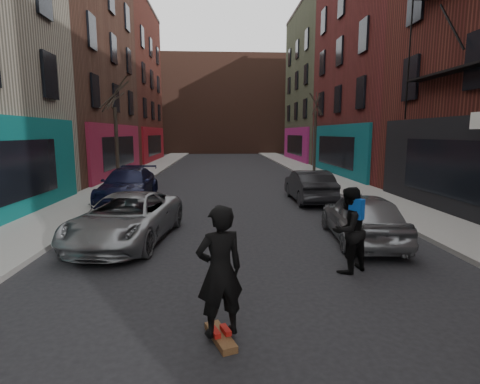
{
  "coord_description": "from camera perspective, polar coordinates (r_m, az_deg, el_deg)",
  "views": [
    {
      "loc": [
        -0.68,
        -2.7,
        2.93
      ],
      "look_at": [
        -0.21,
        5.73,
        1.6
      ],
      "focal_mm": 28.0,
      "sensor_mm": 36.0,
      "label": 1
    }
  ],
  "objects": [
    {
      "name": "sidewalk_right",
      "position": [
        33.55,
        8.75,
        3.96
      ],
      "size": [
        2.5,
        84.0,
        0.13
      ],
      "primitive_type": "cube",
      "color": "gray",
      "rests_on": "ground"
    },
    {
      "name": "building_far",
      "position": [
        58.84,
        -2.61,
        12.92
      ],
      "size": [
        40.0,
        10.0,
        14.0
      ],
      "primitive_type": "cube",
      "color": "#47281E",
      "rests_on": "ground"
    },
    {
      "name": "skateboard",
      "position": [
        5.74,
        -3.0,
        -21.19
      ],
      "size": [
        0.48,
        0.83,
        0.1
      ],
      "primitive_type": "cube",
      "rotation": [
        0.0,
        0.0,
        0.35
      ],
      "color": "brown",
      "rests_on": "ground"
    },
    {
      "name": "tree_right_far",
      "position": [
        27.58,
        11.42,
        10.04
      ],
      "size": [
        2.0,
        2.0,
        6.8
      ],
      "primitive_type": null,
      "color": "black",
      "rests_on": "sidewalk_right"
    },
    {
      "name": "parked_right_end",
      "position": [
        16.43,
        10.49,
        0.94
      ],
      "size": [
        1.46,
        4.13,
        1.36
      ],
      "primitive_type": "imported",
      "rotation": [
        0.0,
        0.0,
        3.15
      ],
      "color": "black",
      "rests_on": "ground"
    },
    {
      "name": "skateboarder",
      "position": [
        5.31,
        -3.09,
        -11.93
      ],
      "size": [
        0.8,
        0.65,
        1.88
      ],
      "primitive_type": "imported",
      "rotation": [
        0.0,
        0.0,
        3.49
      ],
      "color": "black",
      "rests_on": "skateboard"
    },
    {
      "name": "tree_left_far",
      "position": [
        21.42,
        -18.41,
        9.72
      ],
      "size": [
        2.0,
        2.0,
        6.5
      ],
      "primitive_type": null,
      "color": "black",
      "rests_on": "sidewalk_left"
    },
    {
      "name": "pedestrian",
      "position": [
        8.23,
        16.19,
        -5.53
      ],
      "size": [
        1.12,
        1.06,
        1.83
      ],
      "rotation": [
        0.0,
        0.0,
        3.71
      ],
      "color": "black",
      "rests_on": "ground"
    },
    {
      "name": "parked_right_far",
      "position": [
        10.72,
        18.14,
        -3.59
      ],
      "size": [
        1.94,
        4.13,
        1.37
      ],
      "primitive_type": "imported",
      "rotation": [
        0.0,
        0.0,
        3.06
      ],
      "color": "gray",
      "rests_on": "ground"
    },
    {
      "name": "sidewalk_left",
      "position": [
        33.29,
        -12.86,
        3.8
      ],
      "size": [
        2.5,
        84.0,
        0.13
      ],
      "primitive_type": "cube",
      "color": "gray",
      "rests_on": "ground"
    },
    {
      "name": "parked_left_far",
      "position": [
        10.62,
        -16.88,
        -3.83
      ],
      "size": [
        2.76,
        4.93,
        1.3
      ],
      "primitive_type": "imported",
      "rotation": [
        0.0,
        0.0,
        -0.13
      ],
      "color": "gray",
      "rests_on": "ground"
    },
    {
      "name": "parked_left_end",
      "position": [
        16.8,
        -16.67,
        1.0
      ],
      "size": [
        2.02,
        4.92,
        1.43
      ],
      "primitive_type": "imported",
      "rotation": [
        0.0,
        0.0,
        0.0
      ],
      "color": "black",
      "rests_on": "ground"
    }
  ]
}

